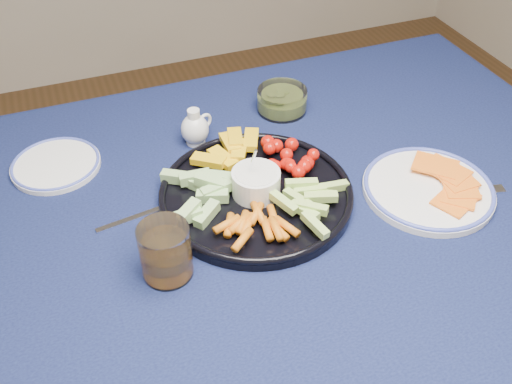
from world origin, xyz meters
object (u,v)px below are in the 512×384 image
object	(u,v)px
cheese_plate	(429,187)
side_plate_extra	(56,164)
creamer_pitcher	(195,129)
pickle_bowl	(282,101)
crudite_platter	(255,191)
dining_table	(214,270)
juice_tumbler	(166,254)

from	to	relation	value
cheese_plate	side_plate_extra	world-z (taller)	cheese_plate
creamer_pitcher	pickle_bowl	size ratio (longest dim) A/B	0.72
crudite_platter	creamer_pitcher	size ratio (longest dim) A/B	4.47
cheese_plate	creamer_pitcher	bearing A→B (deg)	139.58
dining_table	creamer_pitcher	world-z (taller)	creamer_pitcher
creamer_pitcher	juice_tumbler	distance (m)	0.36
dining_table	juice_tumbler	distance (m)	0.17
crudite_platter	juice_tumbler	bearing A→B (deg)	-149.24
crudite_platter	juice_tumbler	distance (m)	0.23
creamer_pitcher	side_plate_extra	bearing A→B (deg)	176.30
dining_table	pickle_bowl	xyz separation A→B (m)	(0.27, 0.33, 0.11)
pickle_bowl	dining_table	bearing A→B (deg)	-129.52
creamer_pitcher	side_plate_extra	xyz separation A→B (m)	(-0.29, 0.02, -0.03)
side_plate_extra	creamer_pitcher	bearing A→B (deg)	-3.70
dining_table	creamer_pitcher	bearing A→B (deg)	79.09
pickle_bowl	creamer_pitcher	bearing A→B (deg)	-166.98
dining_table	creamer_pitcher	size ratio (longest dim) A/B	20.56
dining_table	crudite_platter	size ratio (longest dim) A/B	4.60
dining_table	juice_tumbler	xyz separation A→B (m)	(-0.09, -0.05, 0.13)
pickle_bowl	cheese_plate	size ratio (longest dim) A/B	0.46
crudite_platter	cheese_plate	distance (m)	0.33
dining_table	juice_tumbler	world-z (taller)	juice_tumbler
cheese_plate	side_plate_extra	size ratio (longest dim) A/B	1.40
crudite_platter	pickle_bowl	distance (m)	0.31
crudite_platter	cheese_plate	size ratio (longest dim) A/B	1.47
creamer_pitcher	pickle_bowl	world-z (taller)	creamer_pitcher
crudite_platter	pickle_bowl	bearing A→B (deg)	57.84
dining_table	cheese_plate	size ratio (longest dim) A/B	6.75
crudite_platter	side_plate_extra	size ratio (longest dim) A/B	2.06
side_plate_extra	pickle_bowl	bearing A→B (deg)	3.61
creamer_pitcher	cheese_plate	distance (m)	0.48
crudite_platter	side_plate_extra	world-z (taller)	crudite_platter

